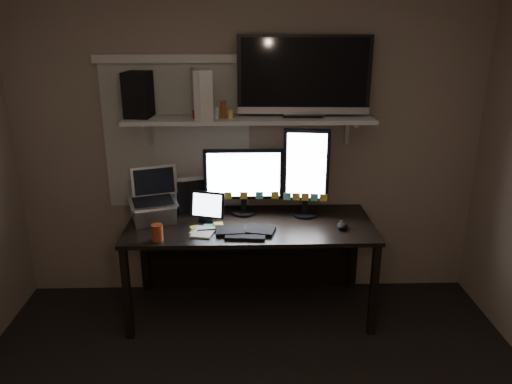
{
  "coord_description": "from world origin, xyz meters",
  "views": [
    {
      "loc": [
        -0.06,
        -1.96,
        2.14
      ],
      "look_at": [
        0.04,
        1.25,
        1.03
      ],
      "focal_mm": 35.0,
      "sensor_mm": 36.0,
      "label": 1
    }
  ],
  "objects_px": {
    "mouse": "(342,225)",
    "laptop": "(153,197)",
    "cup": "(157,233)",
    "monitor_portrait": "(306,173)",
    "game_console": "(202,94)",
    "desk": "(250,238)",
    "monitor_landscape": "(244,181)",
    "keyboard": "(245,231)",
    "speaker": "(138,95)",
    "tv": "(304,76)",
    "tablet": "(207,206)"
  },
  "relations": [
    {
      "from": "mouse",
      "to": "laptop",
      "type": "bearing_deg",
      "value": -167.6
    },
    {
      "from": "laptop",
      "to": "cup",
      "type": "xyz_separation_m",
      "value": [
        0.08,
        -0.34,
        -0.13
      ]
    },
    {
      "from": "monitor_portrait",
      "to": "game_console",
      "type": "bearing_deg",
      "value": -174.12
    },
    {
      "from": "desk",
      "to": "monitor_portrait",
      "type": "xyz_separation_m",
      "value": [
        0.42,
        0.03,
        0.52
      ]
    },
    {
      "from": "monitor_landscape",
      "to": "keyboard",
      "type": "relative_size",
      "value": 1.42
    },
    {
      "from": "keyboard",
      "to": "speaker",
      "type": "relative_size",
      "value": 1.31
    },
    {
      "from": "monitor_landscape",
      "to": "keyboard",
      "type": "distance_m",
      "value": 0.44
    },
    {
      "from": "desk",
      "to": "tv",
      "type": "bearing_deg",
      "value": 14.11
    },
    {
      "from": "desk",
      "to": "monitor_landscape",
      "type": "height_order",
      "value": "monitor_landscape"
    },
    {
      "from": "tablet",
      "to": "game_console",
      "type": "bearing_deg",
      "value": 116.75
    },
    {
      "from": "monitor_portrait",
      "to": "tablet",
      "type": "distance_m",
      "value": 0.77
    },
    {
      "from": "monitor_portrait",
      "to": "tablet",
      "type": "height_order",
      "value": "monitor_portrait"
    },
    {
      "from": "monitor_landscape",
      "to": "monitor_portrait",
      "type": "height_order",
      "value": "monitor_portrait"
    },
    {
      "from": "monitor_portrait",
      "to": "tv",
      "type": "relative_size",
      "value": 0.72
    },
    {
      "from": "keyboard",
      "to": "game_console",
      "type": "height_order",
      "value": "game_console"
    },
    {
      "from": "desk",
      "to": "cup",
      "type": "xyz_separation_m",
      "value": [
        -0.63,
        -0.41,
        0.23
      ]
    },
    {
      "from": "monitor_portrait",
      "to": "cup",
      "type": "xyz_separation_m",
      "value": [
        -1.05,
        -0.43,
        -0.28
      ]
    },
    {
      "from": "monitor_landscape",
      "to": "cup",
      "type": "height_order",
      "value": "monitor_landscape"
    },
    {
      "from": "keyboard",
      "to": "tv",
      "type": "xyz_separation_m",
      "value": [
        0.43,
        0.39,
        1.02
      ]
    },
    {
      "from": "tablet",
      "to": "cup",
      "type": "height_order",
      "value": "tablet"
    },
    {
      "from": "mouse",
      "to": "tv",
      "type": "bearing_deg",
      "value": 148.16
    },
    {
      "from": "monitor_portrait",
      "to": "keyboard",
      "type": "xyz_separation_m",
      "value": [
        -0.46,
        -0.32,
        -0.33
      ]
    },
    {
      "from": "monitor_landscape",
      "to": "tv",
      "type": "relative_size",
      "value": 0.63
    },
    {
      "from": "monitor_portrait",
      "to": "mouse",
      "type": "xyz_separation_m",
      "value": [
        0.24,
        -0.26,
        -0.32
      ]
    },
    {
      "from": "mouse",
      "to": "speaker",
      "type": "bearing_deg",
      "value": -173.41
    },
    {
      "from": "monitor_landscape",
      "to": "monitor_portrait",
      "type": "bearing_deg",
      "value": -6.73
    },
    {
      "from": "cup",
      "to": "tv",
      "type": "bearing_deg",
      "value": 26.22
    },
    {
      "from": "desk",
      "to": "monitor_landscape",
      "type": "bearing_deg",
      "value": 120.11
    },
    {
      "from": "monitor_portrait",
      "to": "tv",
      "type": "height_order",
      "value": "tv"
    },
    {
      "from": "mouse",
      "to": "game_console",
      "type": "distance_m",
      "value": 1.37
    },
    {
      "from": "tablet",
      "to": "game_console",
      "type": "relative_size",
      "value": 0.76
    },
    {
      "from": "monitor_landscape",
      "to": "cup",
      "type": "relative_size",
      "value": 5.24
    },
    {
      "from": "monitor_portrait",
      "to": "speaker",
      "type": "height_order",
      "value": "speaker"
    },
    {
      "from": "laptop",
      "to": "speaker",
      "type": "xyz_separation_m",
      "value": [
        -0.08,
        0.16,
        0.72
      ]
    },
    {
      "from": "desk",
      "to": "tv",
      "type": "height_order",
      "value": "tv"
    },
    {
      "from": "monitor_portrait",
      "to": "tablet",
      "type": "xyz_separation_m",
      "value": [
        -0.73,
        -0.09,
        -0.23
      ]
    },
    {
      "from": "monitor_landscape",
      "to": "game_console",
      "type": "bearing_deg",
      "value": -174.36
    },
    {
      "from": "cup",
      "to": "tv",
      "type": "xyz_separation_m",
      "value": [
        1.02,
        0.5,
        0.98
      ]
    },
    {
      "from": "desk",
      "to": "tv",
      "type": "distance_m",
      "value": 1.28
    },
    {
      "from": "tablet",
      "to": "laptop",
      "type": "xyz_separation_m",
      "value": [
        -0.4,
        0.0,
        0.08
      ]
    },
    {
      "from": "monitor_landscape",
      "to": "tablet",
      "type": "relative_size",
      "value": 2.27
    },
    {
      "from": "tv",
      "to": "speaker",
      "type": "xyz_separation_m",
      "value": [
        -1.18,
        -0.0,
        -0.12
      ]
    },
    {
      "from": "tablet",
      "to": "mouse",
      "type": "bearing_deg",
      "value": 7.33
    },
    {
      "from": "desk",
      "to": "cup",
      "type": "relative_size",
      "value": 15.81
    },
    {
      "from": "monitor_portrait",
      "to": "game_console",
      "type": "height_order",
      "value": "game_console"
    },
    {
      "from": "game_console",
      "to": "laptop",
      "type": "bearing_deg",
      "value": 179.97
    },
    {
      "from": "monitor_portrait",
      "to": "tv",
      "type": "distance_m",
      "value": 0.7
    },
    {
      "from": "desk",
      "to": "mouse",
      "type": "height_order",
      "value": "mouse"
    },
    {
      "from": "monitor_landscape",
      "to": "mouse",
      "type": "xyz_separation_m",
      "value": [
        0.7,
        -0.31,
        -0.24
      ]
    },
    {
      "from": "monitor_landscape",
      "to": "speaker",
      "type": "xyz_separation_m",
      "value": [
        -0.75,
        0.02,
        0.65
      ]
    }
  ]
}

